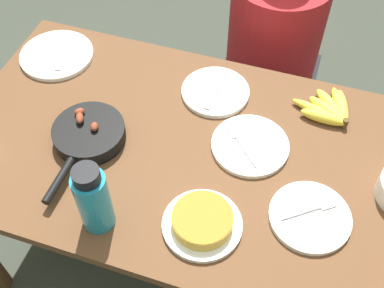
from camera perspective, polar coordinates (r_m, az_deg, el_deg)
The scene contains 11 objects.
ground_plane at distance 2.13m, azimuth 0.00°, elevation -12.80°, with size 14.00×14.00×0.00m, color #383D33.
dining_table at distance 1.58m, azimuth 0.00°, elevation -2.96°, with size 1.53×0.86×0.74m.
banana_bunch at distance 1.64m, azimuth 16.08°, elevation 3.85°, with size 0.20×0.18×0.04m.
skillet at distance 1.54m, azimuth -12.19°, elevation 1.10°, with size 0.23×0.39×0.08m.
frittata_plate_center at distance 1.33m, azimuth 1.23°, elevation -9.22°, with size 0.22×0.22×0.06m.
empty_plate_near_front at distance 1.85m, azimuth -15.72°, elevation 10.11°, with size 0.27×0.27×0.02m.
empty_plate_far_left at distance 1.51m, azimuth 6.88°, elevation -0.17°, with size 0.24×0.24×0.02m.
empty_plate_far_right at distance 1.65m, azimuth 2.82°, elevation 6.19°, with size 0.23×0.23×0.02m.
empty_plate_mid_edge at distance 1.40m, azimuth 13.79°, elevation -8.38°, with size 0.23×0.23×0.02m.
water_bottle at distance 1.29m, azimuth -11.63°, elevation -6.40°, with size 0.09×0.09×0.24m.
person_figure at distance 2.17m, azimuth 9.05°, elevation 8.62°, with size 0.42×0.42×1.15m.
Camera 1 is at (0.28, -0.86, 1.93)m, focal length 45.00 mm.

